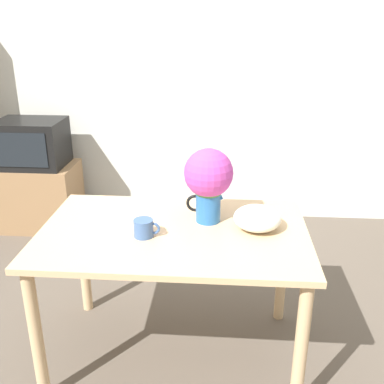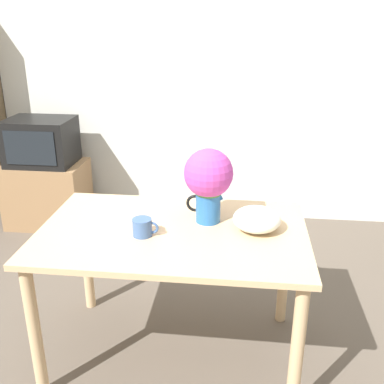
{
  "view_description": "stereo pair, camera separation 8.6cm",
  "coord_description": "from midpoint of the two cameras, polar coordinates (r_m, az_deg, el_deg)",
  "views": [
    {
      "loc": [
        0.33,
        -1.84,
        1.74
      ],
      "look_at": [
        0.17,
        0.25,
        0.91
      ],
      "focal_mm": 42.0,
      "sensor_mm": 36.0,
      "label": 1
    },
    {
      "loc": [
        0.42,
        -1.84,
        1.74
      ],
      "look_at": [
        0.17,
        0.25,
        0.91
      ],
      "focal_mm": 42.0,
      "sensor_mm": 36.0,
      "label": 2
    }
  ],
  "objects": [
    {
      "name": "table",
      "position": [
        2.27,
        -1.34,
        -7.18
      ],
      "size": [
        1.32,
        0.84,
        0.76
      ],
      "color": "tan",
      "rests_on": "ground_plane"
    },
    {
      "name": "flower_vase",
      "position": [
        2.23,
        3.21,
        1.6
      ],
      "size": [
        0.25,
        0.25,
        0.38
      ],
      "color": "#235B9E",
      "rests_on": "table"
    },
    {
      "name": "coffee_mug",
      "position": [
        2.16,
        -5.13,
        -4.49
      ],
      "size": [
        0.13,
        0.09,
        0.09
      ],
      "color": "#385689",
      "rests_on": "table"
    },
    {
      "name": "ground_plane",
      "position": [
        2.56,
        -3.8,
        -21.39
      ],
      "size": [
        12.0,
        12.0,
        0.0
      ],
      "primitive_type": "plane",
      "color": "brown"
    },
    {
      "name": "tv_set",
      "position": [
        3.99,
        -18.05,
        6.11
      ],
      "size": [
        0.54,
        0.42,
        0.38
      ],
      "color": "black",
      "rests_on": "tv_stand"
    },
    {
      "name": "white_bowl",
      "position": [
        2.23,
        9.32,
        -3.44
      ],
      "size": [
        0.24,
        0.24,
        0.11
      ],
      "color": "silver",
      "rests_on": "table"
    },
    {
      "name": "wall_back",
      "position": [
        3.93,
        1.22,
        15.05
      ],
      "size": [
        8.0,
        0.05,
        2.6
      ],
      "color": "silver",
      "rests_on": "ground_plane"
    },
    {
      "name": "tv_stand",
      "position": [
        4.13,
        -17.29,
        -0.21
      ],
      "size": [
        0.67,
        0.45,
        0.56
      ],
      "color": "#8E6B47",
      "rests_on": "ground_plane"
    }
  ]
}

